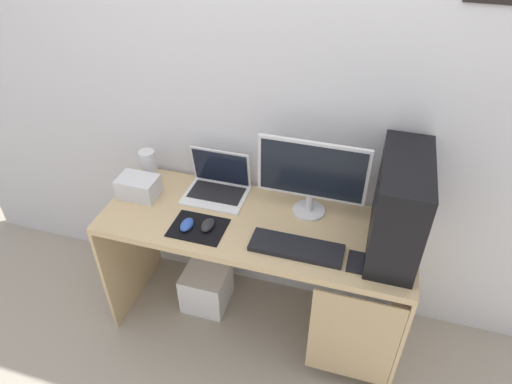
# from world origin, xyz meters

# --- Properties ---
(ground_plane) EXTENTS (8.00, 8.00, 0.00)m
(ground_plane) POSITION_xyz_m (0.00, 0.00, 0.00)
(ground_plane) COLOR #9E9384
(wall_back) EXTENTS (4.00, 0.05, 2.60)m
(wall_back) POSITION_xyz_m (0.00, 0.32, 1.30)
(wall_back) COLOR silver
(wall_back) RESTS_ON ground_plane
(desk) EXTENTS (1.52, 0.56, 0.75)m
(desk) POSITION_xyz_m (0.02, -0.01, 0.60)
(desk) COLOR tan
(desk) RESTS_ON ground_plane
(pc_tower) EXTENTS (0.20, 0.49, 0.45)m
(pc_tower) POSITION_xyz_m (0.63, 0.02, 0.98)
(pc_tower) COLOR black
(pc_tower) RESTS_ON desk
(monitor) EXTENTS (0.52, 0.16, 0.40)m
(monitor) POSITION_xyz_m (0.23, 0.14, 0.98)
(monitor) COLOR silver
(monitor) RESTS_ON desk
(laptop) EXTENTS (0.32, 0.24, 0.23)m
(laptop) POSITION_xyz_m (-0.26, 0.17, 0.80)
(laptop) COLOR white
(laptop) RESTS_ON desk
(speaker) EXTENTS (0.08, 0.08, 0.17)m
(speaker) POSITION_xyz_m (-0.66, 0.19, 0.84)
(speaker) COLOR silver
(speaker) RESTS_ON desk
(projector) EXTENTS (0.20, 0.14, 0.11)m
(projector) POSITION_xyz_m (-0.64, 0.03, 0.81)
(projector) COLOR silver
(projector) RESTS_ON desk
(keyboard) EXTENTS (0.42, 0.14, 0.02)m
(keyboard) POSITION_xyz_m (0.23, -0.13, 0.76)
(keyboard) COLOR black
(keyboard) RESTS_ON desk
(mousepad) EXTENTS (0.26, 0.20, 0.00)m
(mousepad) POSITION_xyz_m (-0.25, -0.12, 0.75)
(mousepad) COLOR black
(mousepad) RESTS_ON desk
(mouse_left) EXTENTS (0.06, 0.10, 0.03)m
(mouse_left) POSITION_xyz_m (-0.21, -0.11, 0.77)
(mouse_left) COLOR #232326
(mouse_left) RESTS_ON mousepad
(mouse_right) EXTENTS (0.06, 0.10, 0.03)m
(mouse_right) POSITION_xyz_m (-0.30, -0.14, 0.77)
(mouse_right) COLOR #2D51B2
(mouse_right) RESTS_ON mousepad
(cell_phone) EXTENTS (0.07, 0.13, 0.01)m
(cell_phone) POSITION_xyz_m (0.49, -0.14, 0.76)
(cell_phone) COLOR black
(cell_phone) RESTS_ON desk
(subwoofer) EXTENTS (0.25, 0.25, 0.25)m
(subwoofer) POSITION_xyz_m (-0.32, 0.04, 0.13)
(subwoofer) COLOR white
(subwoofer) RESTS_ON ground_plane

